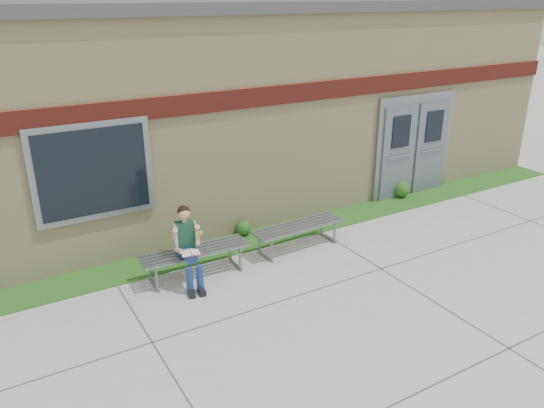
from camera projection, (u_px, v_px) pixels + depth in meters
ground at (353, 299)px, 8.08m from camera, size 80.00×80.00×0.00m
grass_strip at (268, 236)px, 10.16m from camera, size 16.00×0.80×0.02m
school_building at (193, 98)px, 12.09m from camera, size 16.20×6.22×4.20m
bench_left at (195, 256)px, 8.62m from camera, size 1.80×0.56×0.46m
bench_right at (298, 230)px, 9.57m from camera, size 1.76×0.56×0.45m
girl at (188, 245)px, 8.26m from camera, size 0.45×0.78×1.29m
shrub_mid at (244, 228)px, 10.12m from camera, size 0.29×0.29×0.29m
shrub_east at (401, 189)px, 12.00m from camera, size 0.36×0.36×0.36m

